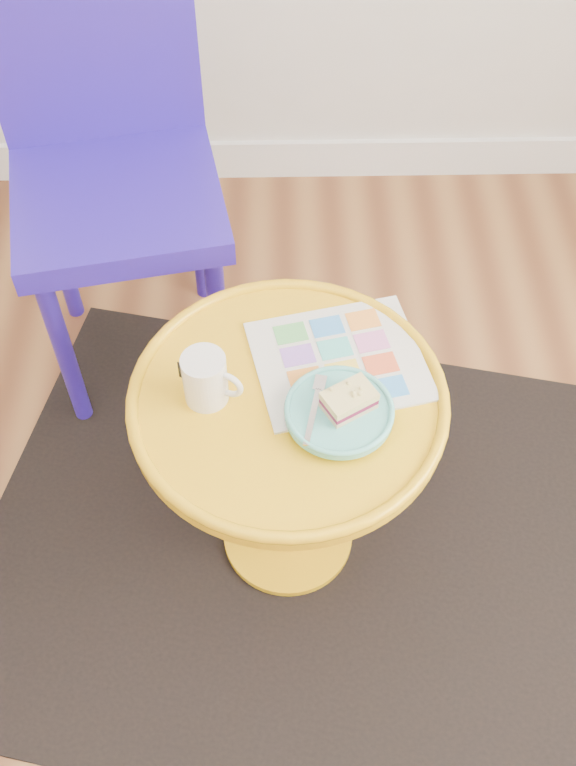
{
  "coord_description": "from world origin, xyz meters",
  "views": [
    {
      "loc": [
        0.53,
        -0.09,
        1.68
      ],
      "look_at": [
        0.55,
        0.76,
        0.56
      ],
      "focal_mm": 40.0,
      "sensor_mm": 36.0,
      "label": 1
    }
  ],
  "objects_px": {
    "side_table": "(288,444)",
    "plate": "(339,412)",
    "mug": "(206,378)",
    "newspaper": "(339,361)",
    "chair": "(109,152)"
  },
  "relations": [
    {
      "from": "newspaper",
      "to": "plate",
      "type": "height_order",
      "value": "plate"
    },
    {
      "from": "plate",
      "to": "mug",
      "type": "bearing_deg",
      "value": 167.33
    },
    {
      "from": "mug",
      "to": "plate",
      "type": "xyz_separation_m",
      "value": [
        0.22,
        -0.05,
        -0.03
      ]
    },
    {
      "from": "chair",
      "to": "mug",
      "type": "xyz_separation_m",
      "value": [
        0.23,
        -0.61,
        0.01
      ]
    },
    {
      "from": "side_table",
      "to": "newspaper",
      "type": "bearing_deg",
      "value": 39.78
    },
    {
      "from": "side_table",
      "to": "plate",
      "type": "relative_size",
      "value": 3.01
    },
    {
      "from": "newspaper",
      "to": "side_table",
      "type": "bearing_deg",
      "value": -152.89
    },
    {
      "from": "chair",
      "to": "newspaper",
      "type": "xyz_separation_m",
      "value": [
        0.45,
        -0.54,
        -0.04
      ]
    },
    {
      "from": "chair",
      "to": "newspaper",
      "type": "bearing_deg",
      "value": -60.7
    },
    {
      "from": "chair",
      "to": "side_table",
      "type": "bearing_deg",
      "value": -70.25
    },
    {
      "from": "plate",
      "to": "side_table",
      "type": "bearing_deg",
      "value": 151.67
    },
    {
      "from": "mug",
      "to": "plate",
      "type": "relative_size",
      "value": 0.57
    },
    {
      "from": "side_table",
      "to": "chair",
      "type": "height_order",
      "value": "chair"
    },
    {
      "from": "side_table",
      "to": "chair",
      "type": "bearing_deg",
      "value": 120.49
    },
    {
      "from": "side_table",
      "to": "mug",
      "type": "distance_m",
      "value": 0.24
    }
  ]
}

